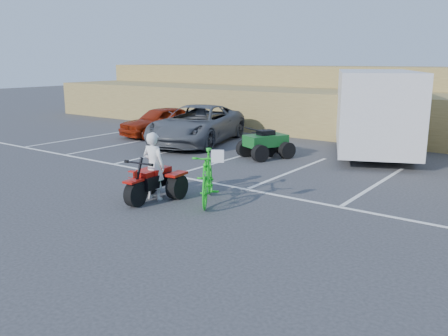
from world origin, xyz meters
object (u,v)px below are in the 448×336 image
Objects in this scene: quad_atv_blue at (265,154)px; quad_atv_green at (265,158)px; red_trike_atv at (151,200)px; red_car at (161,121)px; cargo_trailer at (375,109)px; rider at (154,166)px; green_dirt_bike at (207,177)px; grey_pickup at (197,124)px.

quad_atv_green is (0.40, -0.63, 0.00)m from quad_atv_blue.
red_trike_atv is 10.50m from red_car.
quad_atv_green is at bearing -154.79° from cargo_trailer.
green_dirt_bike is at bearing -160.91° from rider.
red_trike_atv is 0.97× the size of rider.
red_trike_atv is 0.29× the size of grey_pickup.
quad_atv_green is at bearing -28.73° from grey_pickup.
grey_pickup reaches higher than red_trike_atv.
cargo_trailer is (1.07, 8.73, 1.00)m from green_dirt_bike.
cargo_trailer reaches higher than red_car.
grey_pickup is 3.32× the size of quad_atv_green.
red_car is 6.76m from quad_atv_green.
cargo_trailer is at bearing 20.69° from red_car.
quad_atv_green is at bearing 88.45° from red_trike_atv.
quad_atv_blue is at bearing 76.00° from green_dirt_bike.
grey_pickup reaches higher than green_dirt_bike.
red_trike_atv is 8.47m from grey_pickup.
rider is 6.20m from quad_atv_green.
red_car is at bearing -53.16° from rider.
quad_atv_blue is at bearing -88.62° from rider.
grey_pickup is 3.64m from quad_atv_blue.
quad_atv_blue is (-2.10, 6.18, -0.65)m from green_dirt_bike.
rider is 0.79× the size of green_dirt_bike.
cargo_trailer reaches higher than grey_pickup.
cargo_trailer is 4.40m from quad_atv_blue.
quad_atv_green is at bearing 74.27° from green_dirt_bike.
grey_pickup reaches higher than quad_atv_green.
quad_atv_blue is at bearing 2.48° from red_car.
red_trike_atv is at bearing 90.00° from rider.
quad_atv_green reaches higher than quad_atv_blue.
grey_pickup is (-5.64, 6.45, 0.14)m from green_dirt_bike.
green_dirt_bike is at bearing -120.75° from cargo_trailer.
green_dirt_bike is 5.84m from quad_atv_green.
rider is at bearing 90.00° from red_trike_atv.
cargo_trailer reaches higher than quad_atv_blue.
green_dirt_bike is 6.56m from quad_atv_blue.
green_dirt_bike reaches higher than quad_atv_blue.
quad_atv_blue is (-3.18, -2.55, -1.65)m from cargo_trailer.
cargo_trailer reaches higher than rider.
red_trike_atv is 0.87m from rider.
red_trike_atv reaches higher than quad_atv_blue.
red_car is at bearing 166.58° from cargo_trailer.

